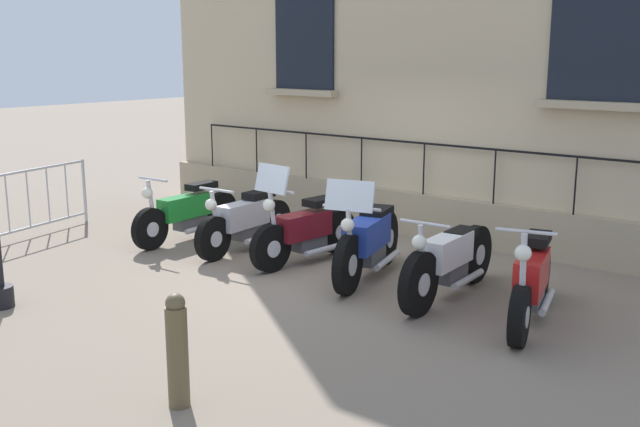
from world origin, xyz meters
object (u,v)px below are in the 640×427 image
at_px(bollard, 177,350).
at_px(motorcycle_red, 532,283).
at_px(motorcycle_blue, 368,242).
at_px(motorcycle_white, 449,261).
at_px(crowd_barrier, 38,198).
at_px(motorcycle_silver, 245,222).
at_px(motorcycle_maroon, 305,231).
at_px(motorcycle_green, 187,213).

bearing_deg(bollard, motorcycle_red, 158.31).
bearing_deg(motorcycle_blue, motorcycle_white, 88.57).
xyz_separation_m(motorcycle_blue, crowd_barrier, (1.27, -5.30, 0.09)).
bearing_deg(motorcycle_red, crowd_barrier, -81.69).
xyz_separation_m(motorcycle_silver, motorcycle_white, (0.06, 3.29, 0.02)).
bearing_deg(motorcycle_red, motorcycle_white, -98.00).
relative_size(motorcycle_blue, motorcycle_red, 1.00).
height_order(motorcycle_red, bollard, motorcycle_red).
bearing_deg(motorcycle_maroon, motorcycle_silver, -88.08).
height_order(motorcycle_maroon, bollard, motorcycle_maroon).
bearing_deg(crowd_barrier, motorcycle_green, 120.30).
bearing_deg(motorcycle_red, motorcycle_silver, -92.71).
height_order(motorcycle_blue, bollard, motorcycle_blue).
height_order(motorcycle_maroon, motorcycle_white, motorcycle_maroon).
relative_size(motorcycle_maroon, motorcycle_white, 0.87).
relative_size(motorcycle_green, motorcycle_maroon, 1.11).
bearing_deg(motorcycle_green, motorcycle_red, 88.94).
bearing_deg(crowd_barrier, bollard, 67.92).
xyz_separation_m(motorcycle_green, bollard, (3.67, 4.04, 0.06)).
relative_size(motorcycle_silver, motorcycle_white, 0.91).
distance_m(motorcycle_green, motorcycle_blue, 3.25).
bearing_deg(motorcycle_maroon, motorcycle_green, -86.30).
height_order(motorcycle_blue, crowd_barrier, motorcycle_blue).
distance_m(motorcycle_green, motorcycle_red, 5.46).
relative_size(motorcycle_blue, crowd_barrier, 1.05).
height_order(motorcycle_maroon, motorcycle_blue, motorcycle_maroon).
xyz_separation_m(motorcycle_blue, motorcycle_red, (0.18, 2.21, -0.05)).
bearing_deg(motorcycle_white, bollard, -5.60).
bearing_deg(crowd_barrier, motorcycle_maroon, 107.57).
bearing_deg(motorcycle_maroon, motorcycle_white, 87.59).
relative_size(motorcycle_silver, motorcycle_blue, 0.97).
distance_m(motorcycle_maroon, motorcycle_white, 2.23).
bearing_deg(motorcycle_blue, bollard, 11.89).
height_order(motorcycle_green, crowd_barrier, crowd_barrier).
xyz_separation_m(motorcycle_green, motorcycle_white, (-0.05, 4.40, 0.02)).
distance_m(motorcycle_silver, bollard, 4.78).
xyz_separation_m(crowd_barrier, bollard, (2.47, 6.09, -0.09)).
relative_size(motorcycle_green, motorcycle_red, 1.03).
xyz_separation_m(motorcycle_white, motorcycle_red, (0.15, 1.05, -0.01)).
height_order(motorcycle_silver, motorcycle_blue, motorcycle_blue).
bearing_deg(motorcycle_silver, motorcycle_blue, 89.22).
xyz_separation_m(motorcycle_blue, bollard, (3.74, 0.79, 0.00)).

